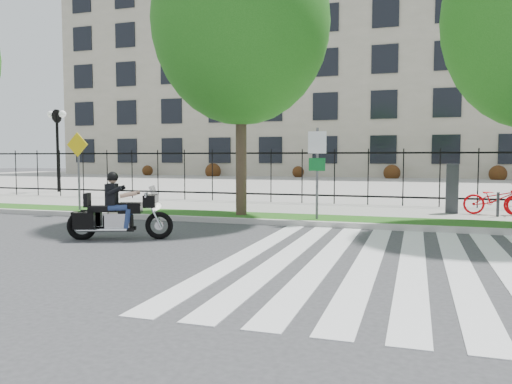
% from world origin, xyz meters
% --- Properties ---
extents(ground, '(120.00, 120.00, 0.00)m').
position_xyz_m(ground, '(0.00, 0.00, 0.00)').
color(ground, '#313133').
rests_on(ground, ground).
extents(curb, '(60.00, 0.20, 0.15)m').
position_xyz_m(curb, '(0.00, 4.10, 0.07)').
color(curb, '#ADAAA3').
rests_on(curb, ground).
extents(grass_verge, '(60.00, 1.50, 0.15)m').
position_xyz_m(grass_verge, '(0.00, 4.95, 0.07)').
color(grass_verge, '#1B5415').
rests_on(grass_verge, ground).
extents(sidewalk, '(60.00, 3.50, 0.15)m').
position_xyz_m(sidewalk, '(0.00, 7.45, 0.07)').
color(sidewalk, gray).
rests_on(sidewalk, ground).
extents(plaza, '(80.00, 34.00, 0.10)m').
position_xyz_m(plaza, '(0.00, 25.00, 0.05)').
color(plaza, gray).
rests_on(plaza, ground).
extents(crosswalk_stripes, '(5.70, 8.00, 0.01)m').
position_xyz_m(crosswalk_stripes, '(4.83, 0.00, 0.01)').
color(crosswalk_stripes, silver).
rests_on(crosswalk_stripes, ground).
extents(iron_fence, '(30.00, 0.06, 2.00)m').
position_xyz_m(iron_fence, '(0.00, 9.20, 1.15)').
color(iron_fence, black).
rests_on(iron_fence, sidewalk).
extents(office_building, '(60.00, 21.90, 20.15)m').
position_xyz_m(office_building, '(0.00, 44.92, 9.97)').
color(office_building, '#9F9780').
rests_on(office_building, ground).
extents(lamp_post_left, '(1.06, 0.70, 4.25)m').
position_xyz_m(lamp_post_left, '(-12.00, 12.00, 3.21)').
color(lamp_post_left, black).
rests_on(lamp_post_left, ground).
extents(street_tree_1, '(5.16, 5.16, 8.57)m').
position_xyz_m(street_tree_1, '(0.31, 4.95, 5.74)').
color(street_tree_1, '#392B1F').
rests_on(street_tree_1, grass_verge).
extents(sign_pole_regulatory, '(0.50, 0.09, 2.50)m').
position_xyz_m(sign_pole_regulatory, '(2.65, 4.58, 1.74)').
color(sign_pole_regulatory, '#59595B').
rests_on(sign_pole_regulatory, grass_verge).
extents(sign_pole_warning, '(0.78, 0.09, 2.49)m').
position_xyz_m(sign_pole_warning, '(-5.10, 4.58, 1.74)').
color(sign_pole_warning, '#59595B').
rests_on(sign_pole_warning, grass_verge).
extents(motorcycle_rider, '(2.28, 1.16, 1.84)m').
position_xyz_m(motorcycle_rider, '(-1.11, 0.75, 0.61)').
color(motorcycle_rider, black).
rests_on(motorcycle_rider, ground).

